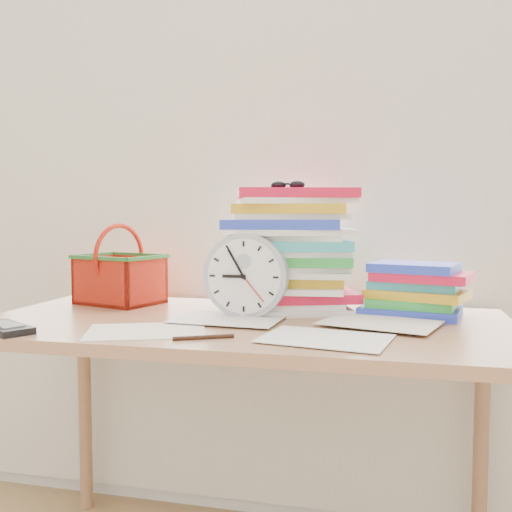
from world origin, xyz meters
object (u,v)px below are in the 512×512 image
(clock, at_px, (246,275))
(paper_stack, at_px, (289,250))
(basket, at_px, (120,265))
(calculator, at_px, (5,328))
(desk, at_px, (243,348))
(book_stack, at_px, (417,289))

(clock, bearing_deg, paper_stack, 59.27)
(basket, xyz_separation_m, calculator, (-0.06, -0.47, -0.11))
(desk, height_order, book_stack, book_stack)
(desk, distance_m, clock, 0.19)
(book_stack, height_order, calculator, book_stack)
(calculator, bearing_deg, clock, 62.14)
(book_stack, distance_m, basket, 0.90)
(book_stack, bearing_deg, desk, -157.74)
(clock, bearing_deg, basket, 161.87)
(paper_stack, distance_m, calculator, 0.79)
(desk, height_order, paper_stack, paper_stack)
(paper_stack, xyz_separation_m, book_stack, (0.36, -0.01, -0.10))
(basket, height_order, calculator, basket)
(paper_stack, bearing_deg, calculator, -141.87)
(paper_stack, distance_m, basket, 0.54)
(paper_stack, relative_size, book_stack, 1.29)
(desk, bearing_deg, clock, 91.09)
(desk, xyz_separation_m, paper_stack, (0.09, 0.19, 0.25))
(paper_stack, distance_m, book_stack, 0.38)
(basket, bearing_deg, clock, -0.51)
(calculator, bearing_deg, paper_stack, 68.25)
(basket, relative_size, calculator, 1.49)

